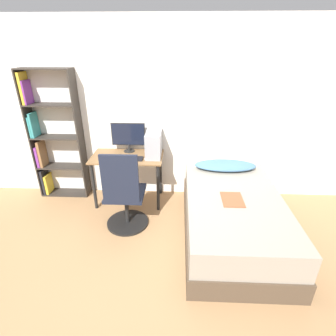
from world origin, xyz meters
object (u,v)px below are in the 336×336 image
bookshelf (50,139)px  pc_tower (154,144)px  bed (232,215)px  office_chair (125,200)px  keyboard (127,159)px  monitor (128,136)px

bookshelf → pc_tower: 1.53m
bookshelf → bed: size_ratio=0.95×
office_chair → keyboard: size_ratio=2.44×
office_chair → monitor: 0.99m
bed → keyboard: (-1.37, 0.60, 0.47)m
keyboard → pc_tower: size_ratio=1.03×
bookshelf → pc_tower: bearing=-4.2°
bookshelf → monitor: bookshelf is taller
bed → pc_tower: size_ratio=4.63×
keyboard → pc_tower: pc_tower is taller
office_chair → keyboard: 0.62m
bookshelf → monitor: bearing=1.1°
monitor → pc_tower: (0.38, -0.13, -0.07)m
office_chair → keyboard: (-0.05, 0.53, 0.32)m
office_chair → monitor: (-0.07, 0.82, 0.55)m
monitor → keyboard: bearing=-86.7°
bed → keyboard: 1.56m
monitor → office_chair: bearing=-85.2°
bed → keyboard: keyboard is taller
monitor → keyboard: 0.37m
bookshelf → keyboard: bearing=-13.1°
keyboard → pc_tower: bearing=23.7°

